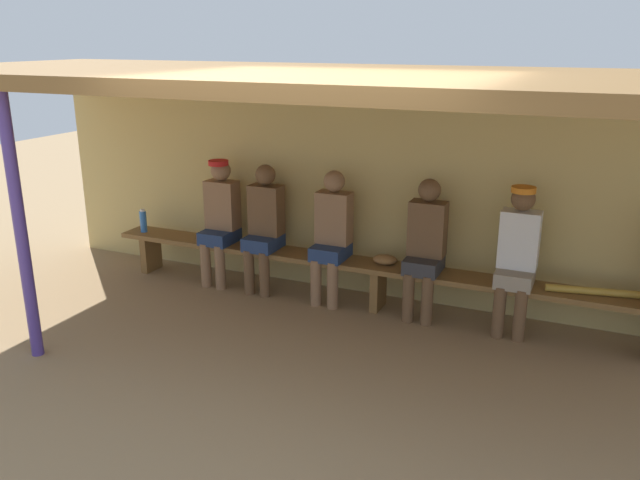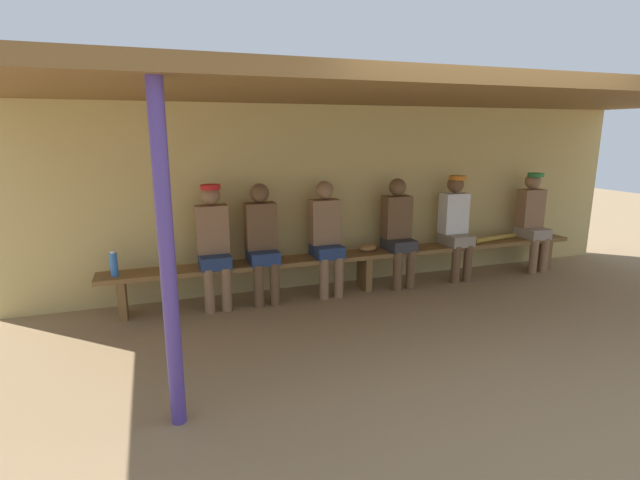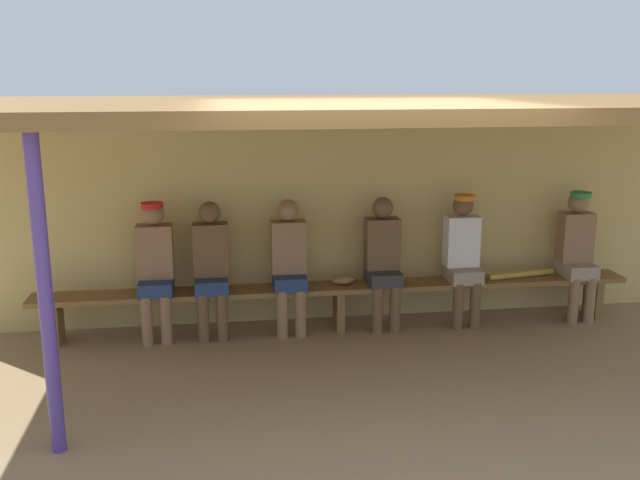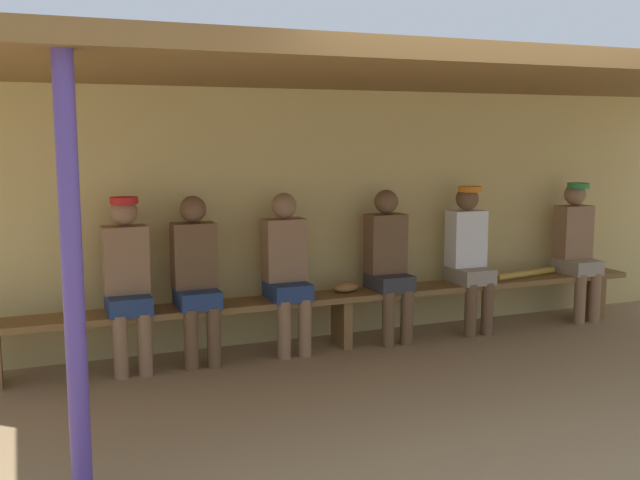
% 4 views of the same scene
% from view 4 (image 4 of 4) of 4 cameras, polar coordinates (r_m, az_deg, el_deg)
% --- Properties ---
extents(ground_plane, '(24.00, 24.00, 0.00)m').
position_cam_4_polar(ground_plane, '(5.21, 8.74, -12.38)').
color(ground_plane, '#937754').
extents(back_wall, '(8.00, 0.20, 2.20)m').
position_cam_4_polar(back_wall, '(6.71, 0.15, 2.00)').
color(back_wall, tan).
rests_on(back_wall, ground).
extents(dugout_roof, '(8.00, 2.80, 0.12)m').
position_cam_4_polar(dugout_roof, '(5.51, 5.43, 12.71)').
color(dugout_roof, brown).
rests_on(dugout_roof, back_wall).
extents(support_post, '(0.10, 0.10, 2.20)m').
position_cam_4_polar(support_post, '(3.70, -18.40, -3.46)').
color(support_post, '#4C388C').
rests_on(support_post, ground).
extents(bench, '(6.00, 0.36, 0.46)m').
position_cam_4_polar(bench, '(6.42, 1.68, -4.74)').
color(bench, brown).
rests_on(bench, ground).
extents(player_rightmost, '(0.34, 0.42, 1.34)m').
position_cam_4_polar(player_rightmost, '(5.87, -14.58, -2.64)').
color(player_rightmost, navy).
rests_on(player_rightmost, ground).
extents(player_near_post, '(0.34, 0.42, 1.34)m').
position_cam_4_polar(player_near_post, '(5.96, -9.50, -2.49)').
color(player_near_post, navy).
rests_on(player_near_post, ground).
extents(player_shirtless_tan, '(0.34, 0.42, 1.34)m').
position_cam_4_polar(player_shirtless_tan, '(6.55, 5.27, -1.47)').
color(player_shirtless_tan, '#333338').
rests_on(player_shirtless_tan, ground).
extents(player_with_sunglasses, '(0.34, 0.42, 1.34)m').
position_cam_4_polar(player_with_sunglasses, '(6.96, 11.37, -0.87)').
color(player_with_sunglasses, gray).
rests_on(player_with_sunglasses, ground).
extents(player_in_red, '(0.34, 0.42, 1.34)m').
position_cam_4_polar(player_in_red, '(6.17, -2.58, -2.03)').
color(player_in_red, navy).
rests_on(player_in_red, ground).
extents(player_in_white, '(0.34, 0.42, 1.34)m').
position_cam_4_polar(player_in_white, '(7.72, 19.08, -0.29)').
color(player_in_white, gray).
rests_on(player_in_white, ground).
extents(baseball_glove_worn, '(0.25, 0.19, 0.09)m').
position_cam_4_polar(baseball_glove_worn, '(6.45, 1.96, -3.61)').
color(baseball_glove_worn, olive).
rests_on(baseball_glove_worn, bench).
extents(baseball_bat, '(0.76, 0.20, 0.07)m').
position_cam_4_polar(baseball_bat, '(7.37, 15.49, -2.51)').
color(baseball_bat, '#B28C33').
rests_on(baseball_bat, bench).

